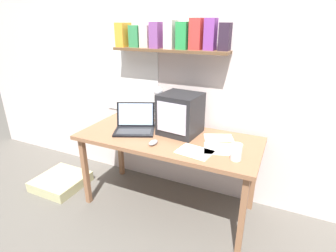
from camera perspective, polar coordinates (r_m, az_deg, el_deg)
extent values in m
plane|color=#5E5952|center=(2.65, 0.00, -16.72)|extent=(12.00, 12.00, 0.00)
cube|color=silver|center=(2.49, 4.20, 13.65)|extent=(5.60, 0.06, 2.60)
cube|color=white|center=(2.76, -7.97, 9.39)|extent=(0.62, 0.01, 0.63)
cube|color=brown|center=(2.41, 0.27, 16.17)|extent=(1.08, 0.18, 0.02)
cube|color=gold|center=(2.65, -9.70, 18.99)|extent=(0.09, 0.16, 0.22)
cube|color=#33874E|center=(2.59, -6.91, 18.82)|extent=(0.10, 0.13, 0.19)
cube|color=beige|center=(2.55, -4.79, 18.88)|extent=(0.09, 0.12, 0.20)
cube|color=#84478F|center=(2.48, -2.44, 19.16)|extent=(0.09, 0.15, 0.22)
cube|color=beige|center=(2.42, 0.63, 19.31)|extent=(0.08, 0.15, 0.24)
cube|color=green|center=(2.37, 3.43, 19.04)|extent=(0.09, 0.15, 0.22)
cube|color=red|center=(2.34, 6.24, 19.29)|extent=(0.10, 0.13, 0.25)
cube|color=purple|center=(2.31, 9.24, 19.12)|extent=(0.09, 0.11, 0.25)
cube|color=#2E1F31|center=(2.28, 12.33, 18.44)|extent=(0.09, 0.11, 0.22)
cube|color=#946243|center=(2.28, 0.00, -2.75)|extent=(1.57, 0.69, 0.03)
cube|color=#946243|center=(2.61, -17.53, -9.40)|extent=(0.04, 0.05, 0.68)
cube|color=#946243|center=(2.07, 15.83, -18.36)|extent=(0.04, 0.05, 0.68)
cube|color=#946243|center=(2.99, -10.34, -4.53)|extent=(0.04, 0.05, 0.68)
cube|color=#946243|center=(2.53, 18.14, -10.49)|extent=(0.04, 0.05, 0.68)
cube|color=#232326|center=(2.29, 2.74, 2.66)|extent=(0.36, 0.35, 0.36)
cube|color=silver|center=(2.16, 0.70, 1.71)|extent=(0.27, 0.04, 0.26)
cube|color=black|center=(2.37, -7.37, -1.22)|extent=(0.41, 0.35, 0.02)
cube|color=#38383A|center=(2.36, -7.44, -1.15)|extent=(0.32, 0.23, 0.00)
cube|color=black|center=(2.46, -7.04, 2.57)|extent=(0.35, 0.20, 0.22)
cube|color=#ACC7EE|center=(2.46, -7.04, 2.57)|extent=(0.31, 0.18, 0.20)
cylinder|color=silver|center=(2.54, -1.87, 0.48)|extent=(0.13, 0.13, 0.01)
cylinder|color=silver|center=(2.48, -1.92, 4.16)|extent=(0.02, 0.02, 0.33)
sphere|color=silver|center=(2.39, -2.14, 7.54)|extent=(0.09, 0.09, 0.09)
cylinder|color=white|center=(1.94, 14.65, -5.50)|extent=(0.08, 0.08, 0.12)
cylinder|color=yellow|center=(1.95, 14.60, -5.95)|extent=(0.07, 0.07, 0.09)
ellipsoid|color=gray|center=(2.13, -3.24, -3.60)|extent=(0.06, 0.11, 0.03)
cube|color=white|center=(2.29, 10.95, -2.52)|extent=(0.28, 0.24, 0.00)
cube|color=white|center=(2.10, 10.80, -4.85)|extent=(0.27, 0.26, 0.00)
cube|color=white|center=(2.02, 5.81, -5.58)|extent=(0.29, 0.23, 0.00)
cube|color=#BFBB87|center=(3.10, -22.27, -11.10)|extent=(0.48, 0.48, 0.10)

